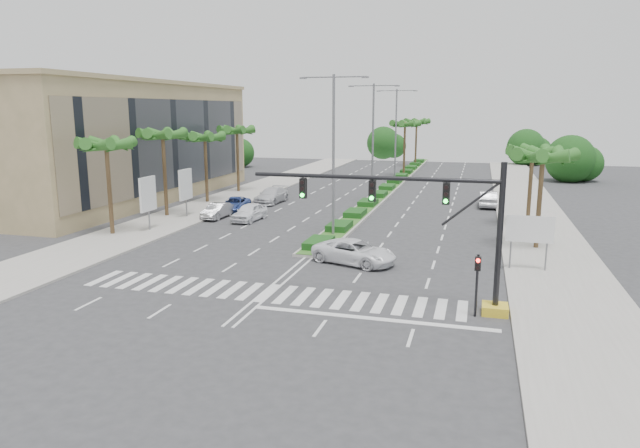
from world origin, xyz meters
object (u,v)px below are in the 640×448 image
Objects in this scene: car_crossing at (354,252)px; car_right at (488,199)px; car_parked_c at (235,204)px; car_parked_d at (272,195)px; car_parked_a at (249,212)px; car_parked_b at (217,211)px.

car_right reaches higher than car_crossing.
car_parked_d reaches higher than car_parked_c.
car_parked_c is at bearing 131.54° from car_parked_a.
car_right is (8.28, 24.31, 0.04)m from car_crossing.
car_parked_d is (1.72, 5.41, 0.13)m from car_parked_c.
car_parked_b is at bearing -97.46° from car_parked_d.
car_crossing is at bearing 71.16° from car_right.
car_right is at bearing 13.77° from car_parked_c.
car_parked_d is 1.00× the size of car_crossing.
car_crossing is at bearing -53.03° from car_parked_c.
car_right is at bearing 12.47° from car_parked_d.
car_parked_d is at bearing 65.04° from car_parked_c.
car_parked_b reaches higher than car_parked_c.
car_parked_d is 1.13× the size of car_right.
car_parked_d reaches higher than car_parked_a.
car_parked_c is 21.43m from car_crossing.
car_right reaches higher than car_parked_b.
car_crossing reaches higher than car_parked_c.
car_parked_a reaches higher than car_crossing.
car_crossing is (14.96, -11.54, 0.07)m from car_parked_b.
car_parked_d is 21.82m from car_right.
car_parked_c is at bearing 21.08° from car_right.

